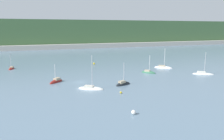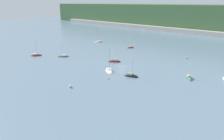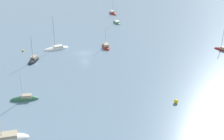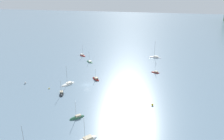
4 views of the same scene
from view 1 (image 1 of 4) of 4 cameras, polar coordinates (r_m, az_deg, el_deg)
ground_plane at (r=68.73m, az=-8.46°, el=-3.16°), size 600.00×600.00×0.00m
hillside_ridge at (r=220.59m, az=-16.68°, el=9.21°), size 456.50×79.39×23.16m
shore_town_strip at (r=178.05m, az=-15.68°, el=5.80°), size 388.02×6.00×3.67m
sailboat_1 at (r=94.19m, az=13.22°, el=0.56°), size 6.98×6.90×9.25m
sailboat_2 at (r=98.54m, az=-24.77°, el=0.30°), size 2.76×4.91×6.37m
sailboat_3 at (r=82.79m, az=9.49°, el=-0.70°), size 4.74×5.19×7.59m
sailboat_5 at (r=60.72m, az=-5.54°, el=-4.90°), size 7.43×5.95×10.11m
sailboat_7 at (r=86.06m, az=22.64°, el=-0.95°), size 7.39×5.59×8.66m
sailboat_8 at (r=64.83m, az=2.87°, el=-3.81°), size 5.60×3.47×7.56m
sailboat_9 at (r=70.15m, az=-14.37°, el=-3.01°), size 5.21×5.31×6.57m
mooring_buoy_1 at (r=101.05m, az=-4.73°, el=1.70°), size 0.82×0.82×0.82m
mooring_buoy_2 at (r=43.51m, az=5.66°, el=-10.93°), size 0.90×0.90×0.90m
mooring_buoy_3 at (r=56.53m, az=2.33°, el=-5.88°), size 0.51×0.51×0.51m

